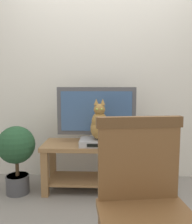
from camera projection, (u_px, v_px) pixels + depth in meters
ground_plane at (102, 220)px, 2.03m from camera, size 12.00×12.00×0.00m
back_wall at (103, 63)px, 2.89m from camera, size 7.00×0.12×2.80m
tv_stand at (96, 158)px, 2.57m from camera, size 1.13×0.47×0.52m
tv at (96, 113)px, 2.57m from camera, size 0.85×0.20×0.60m
media_box at (99, 142)px, 2.47m from camera, size 0.40×0.28×0.06m
cat at (100, 125)px, 2.43m from camera, size 0.19×0.33×0.42m
wooden_chair at (145, 198)px, 1.21m from camera, size 0.53×0.54×0.98m
book_stack at (133, 137)px, 2.58m from camera, size 0.27×0.21×0.13m
potted_plant at (16, 152)px, 2.47m from camera, size 0.39×0.39×0.72m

